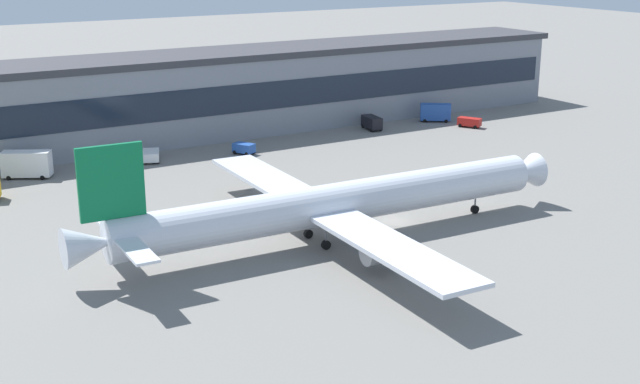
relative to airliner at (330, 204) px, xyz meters
The scene contains 9 objects.
ground_plane 12.10m from the airliner, 11.03° to the left, with size 600.00×600.00×0.00m, color slate.
terminal_building 62.31m from the airliner, 79.84° to the left, with size 156.74×16.81×15.25m.
airliner is the anchor object (origin of this frame).
pushback_tractor 47.88m from the airliner, 96.25° to the left, with size 4.13×5.41×1.75m.
catering_truck 53.85m from the airliner, 117.65° to the left, with size 7.57×5.72×4.15m.
crew_van 62.79m from the airliner, 50.97° to the left, with size 2.97×5.48×2.55m.
stair_truck 72.87m from the airliner, 41.33° to the left, with size 6.28×5.44×3.55m.
follow_me_car 69.89m from the airliner, 35.38° to the left, with size 3.80×4.77×1.85m.
baggage_tug 45.20m from the airliner, 77.28° to the left, with size 3.43×4.12×1.85m.
Camera 1 is at (-60.57, -81.98, 34.55)m, focal length 46.62 mm.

